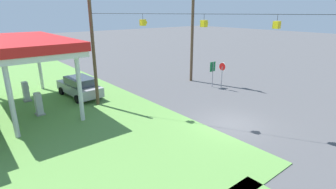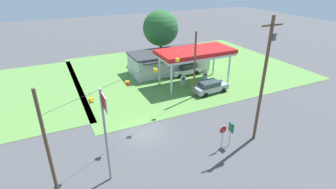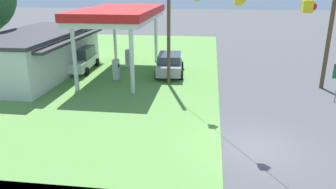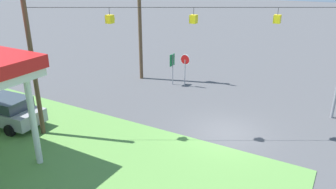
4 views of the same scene
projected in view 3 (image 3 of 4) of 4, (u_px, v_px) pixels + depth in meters
ground_plane at (254, 146)px, 14.64m from camera, size 160.00×160.00×0.00m
grass_verge_station_corner at (58, 65)px, 28.96m from camera, size 36.00×28.00×0.04m
gas_station_canopy at (120, 15)px, 24.80m from camera, size 10.75×5.25×5.14m
gas_station_store at (39, 53)px, 25.63m from camera, size 12.80×6.18×3.37m
fuel_pump_near at (116, 71)px, 24.30m from camera, size 0.71×0.56×1.59m
fuel_pump_far at (128, 59)px, 27.80m from camera, size 0.71×0.56×1.59m
car_at_pumps_front at (170, 64)px, 25.83m from camera, size 5.02×2.37×1.71m
car_at_pumps_rear at (81, 59)px, 27.12m from camera, size 5.13×2.38×1.87m
signal_span_gantry at (265, 41)px, 13.11m from camera, size 17.76×10.24×8.64m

